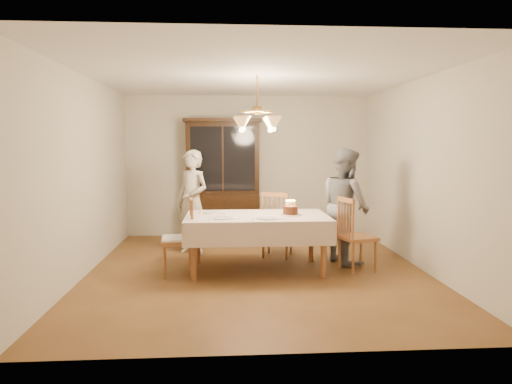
{
  "coord_description": "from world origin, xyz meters",
  "views": [
    {
      "loc": [
        -0.41,
        -6.04,
        1.7
      ],
      "look_at": [
        0.0,
        0.2,
        1.05
      ],
      "focal_mm": 32.0,
      "sensor_mm": 36.0,
      "label": 1
    }
  ],
  "objects": [
    {
      "name": "ground",
      "position": [
        0.0,
        0.0,
        0.0
      ],
      "size": [
        5.0,
        5.0,
        0.0
      ],
      "primitive_type": "plane",
      "color": "brown",
      "rests_on": "ground"
    },
    {
      "name": "chair_far_side",
      "position": [
        0.36,
        0.75,
        0.44
      ],
      "size": [
        0.56,
        0.54,
        1.0
      ],
      "color": "brown",
      "rests_on": "ground"
    },
    {
      "name": "chair_left_end",
      "position": [
        -1.04,
        -0.13,
        0.45
      ],
      "size": [
        0.47,
        0.49,
        1.0
      ],
      "color": "brown",
      "rests_on": "ground"
    },
    {
      "name": "place_setting_near_left",
      "position": [
        -0.44,
        -0.27,
        0.77
      ],
      "size": [
        0.4,
        0.25,
        0.02
      ],
      "color": "white",
      "rests_on": "dining_table"
    },
    {
      "name": "china_hutch",
      "position": [
        -0.47,
        2.25,
        1.04
      ],
      "size": [
        1.38,
        0.54,
        2.16
      ],
      "color": "black",
      "rests_on": "ground"
    },
    {
      "name": "place_setting_far_left",
      "position": [
        -0.6,
        0.23,
        0.77
      ],
      "size": [
        0.38,
        0.23,
        0.02
      ],
      "color": "white",
      "rests_on": "dining_table"
    },
    {
      "name": "elderly_woman",
      "position": [
        -0.94,
        1.06,
        0.81
      ],
      "size": [
        0.7,
        0.68,
        1.62
      ],
      "primitive_type": "imported",
      "rotation": [
        0.0,
        0.0,
        -0.71
      ],
      "color": "beige",
      "rests_on": "ground"
    },
    {
      "name": "place_setting_near_right",
      "position": [
        0.12,
        -0.31,
        0.77
      ],
      "size": [
        0.41,
        0.27,
        0.02
      ],
      "color": "white",
      "rests_on": "dining_table"
    },
    {
      "name": "adult_in_grey",
      "position": [
        1.31,
        0.38,
        0.83
      ],
      "size": [
        0.83,
        0.95,
        1.65
      ],
      "primitive_type": "imported",
      "rotation": [
        0.0,
        0.0,
        1.87
      ],
      "color": "slate",
      "rests_on": "ground"
    },
    {
      "name": "birthday_cake",
      "position": [
        0.45,
        -0.03,
        0.81
      ],
      "size": [
        0.3,
        0.3,
        0.2
      ],
      "color": "white",
      "rests_on": "dining_table"
    },
    {
      "name": "dining_table",
      "position": [
        0.0,
        0.0,
        0.68
      ],
      "size": [
        1.9,
        1.1,
        0.76
      ],
      "color": "brown",
      "rests_on": "ground"
    },
    {
      "name": "room_shell",
      "position": [
        0.0,
        0.0,
        1.58
      ],
      "size": [
        5.0,
        5.0,
        5.0
      ],
      "color": "white",
      "rests_on": "ground"
    },
    {
      "name": "chair_right_end",
      "position": [
        1.34,
        -0.09,
        0.44
      ],
      "size": [
        0.52,
        0.53,
        1.0
      ],
      "color": "brown",
      "rests_on": "ground"
    },
    {
      "name": "chandelier",
      "position": [
        -0.0,
        -0.0,
        1.98
      ],
      "size": [
        0.62,
        0.62,
        0.73
      ],
      "color": "#BF8C3F",
      "rests_on": "ground"
    }
  ]
}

